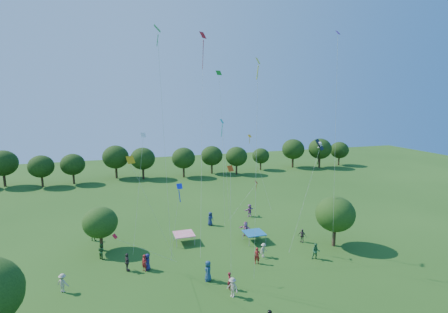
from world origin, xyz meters
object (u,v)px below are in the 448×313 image
at_px(tent_blue, 254,233).
at_px(red_high_kite, 203,69).
at_px(near_tree_north, 100,222).
at_px(near_tree_east, 335,214).
at_px(tent_red_stripe, 184,234).
at_px(pirate_kite, 319,147).

bearing_deg(tent_blue, red_high_kite, 163.98).
xyz_separation_m(near_tree_north, near_tree_east, (24.24, -6.53, 0.51)).
distance_m(tent_red_stripe, pirate_kite, 17.73).
bearing_deg(near_tree_north, tent_red_stripe, -4.88).
bearing_deg(near_tree_east, tent_blue, 154.82).
height_order(tent_red_stripe, tent_blue, same).
relative_size(tent_blue, red_high_kite, 0.10).
height_order(near_tree_east, tent_blue, near_tree_east).
relative_size(near_tree_north, tent_red_stripe, 2.16).
bearing_deg(tent_red_stripe, tent_blue, -15.23).
relative_size(near_tree_north, near_tree_east, 0.86).
height_order(pirate_kite, red_high_kite, red_high_kite).
height_order(tent_blue, red_high_kite, red_high_kite).
height_order(tent_blue, pirate_kite, pirate_kite).
relative_size(tent_red_stripe, tent_blue, 1.00).
height_order(near_tree_north, pirate_kite, pirate_kite).
distance_m(near_tree_east, tent_blue, 9.10).
distance_m(near_tree_north, near_tree_east, 25.11).
bearing_deg(red_high_kite, tent_blue, -16.02).
bearing_deg(near_tree_north, pirate_kite, -26.14).
xyz_separation_m(near_tree_north, tent_blue, (16.35, -2.82, -2.09)).
bearing_deg(red_high_kite, near_tree_north, 173.40).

